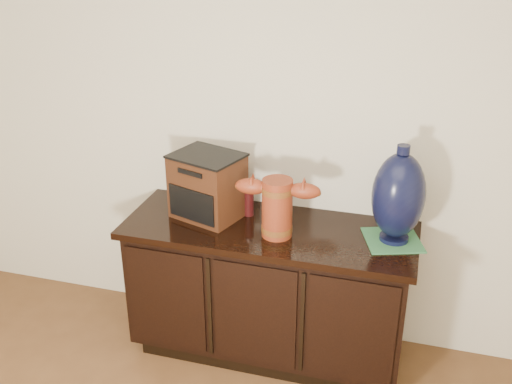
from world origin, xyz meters
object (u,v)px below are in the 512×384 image
(sideboard, at_px, (268,289))
(terracotta_vessel, at_px, (277,205))
(lamp_base, at_px, (398,196))
(spray_can, at_px, (249,202))
(tv_radio, at_px, (208,186))

(sideboard, xyz_separation_m, terracotta_vessel, (0.06, -0.07, 0.53))
(lamp_base, distance_m, spray_can, 0.76)
(spray_can, bearing_deg, sideboard, -37.62)
(spray_can, bearing_deg, tv_radio, -162.47)
(lamp_base, bearing_deg, terracotta_vessel, -169.81)
(terracotta_vessel, xyz_separation_m, tv_radio, (-0.39, 0.11, 0.00))
(tv_radio, xyz_separation_m, spray_can, (0.20, 0.06, -0.09))
(spray_can, bearing_deg, terracotta_vessel, -41.85)
(tv_radio, bearing_deg, spray_can, 35.61)
(terracotta_vessel, xyz_separation_m, spray_can, (-0.19, 0.17, -0.09))
(lamp_base, relative_size, spray_can, 3.13)
(terracotta_vessel, bearing_deg, spray_can, 134.11)
(sideboard, bearing_deg, tv_radio, 172.87)
(sideboard, relative_size, spray_can, 9.57)
(sideboard, distance_m, tv_radio, 0.63)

